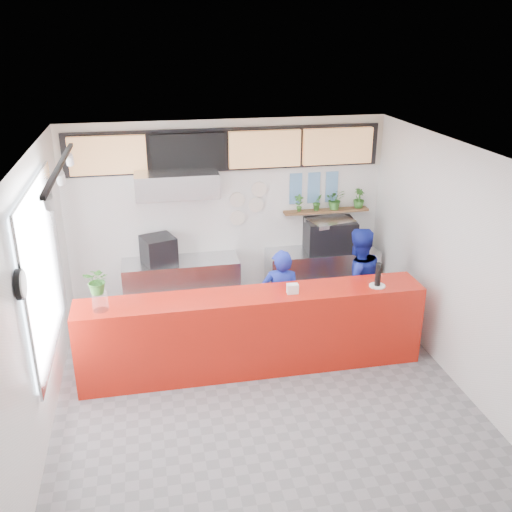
# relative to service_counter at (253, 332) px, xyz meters

# --- Properties ---
(floor) EXTENTS (5.00, 5.00, 0.00)m
(floor) POSITION_rel_service_counter_xyz_m (0.00, -0.40, -0.55)
(floor) COLOR slate
(floor) RESTS_ON ground
(ceiling) EXTENTS (5.00, 5.00, 0.00)m
(ceiling) POSITION_rel_service_counter_xyz_m (0.00, -0.40, 2.45)
(ceiling) COLOR silver
(wall_back) EXTENTS (5.00, 0.00, 5.00)m
(wall_back) POSITION_rel_service_counter_xyz_m (0.00, 2.10, 0.95)
(wall_back) COLOR white
(wall_back) RESTS_ON ground
(wall_left) EXTENTS (0.00, 5.00, 5.00)m
(wall_left) POSITION_rel_service_counter_xyz_m (-2.50, -0.40, 0.95)
(wall_left) COLOR white
(wall_left) RESTS_ON ground
(wall_right) EXTENTS (0.00, 5.00, 5.00)m
(wall_right) POSITION_rel_service_counter_xyz_m (2.50, -0.40, 0.95)
(wall_right) COLOR white
(wall_right) RESTS_ON ground
(service_counter) EXTENTS (4.50, 0.60, 1.10)m
(service_counter) POSITION_rel_service_counter_xyz_m (0.00, 0.00, 0.00)
(service_counter) COLOR red
(service_counter) RESTS_ON ground
(cream_band) EXTENTS (5.00, 0.02, 0.80)m
(cream_band) POSITION_rel_service_counter_xyz_m (0.00, 2.09, 2.05)
(cream_band) COLOR beige
(cream_band) RESTS_ON wall_back
(prep_bench) EXTENTS (1.80, 0.60, 0.90)m
(prep_bench) POSITION_rel_service_counter_xyz_m (-0.80, 1.80, -0.10)
(prep_bench) COLOR #B2B5BA
(prep_bench) RESTS_ON ground
(panini_oven) EXTENTS (0.58, 0.58, 0.41)m
(panini_oven) POSITION_rel_service_counter_xyz_m (-1.12, 1.80, 0.56)
(panini_oven) COLOR black
(panini_oven) RESTS_ON prep_bench
(extraction_hood) EXTENTS (1.20, 0.70, 0.35)m
(extraction_hood) POSITION_rel_service_counter_xyz_m (-0.80, 1.75, 1.60)
(extraction_hood) COLOR #B2B5BA
(extraction_hood) RESTS_ON ceiling
(hood_lip) EXTENTS (1.20, 0.69, 0.31)m
(hood_lip) POSITION_rel_service_counter_xyz_m (-0.80, 1.75, 1.40)
(hood_lip) COLOR #B2B5BA
(hood_lip) RESTS_ON ceiling
(right_bench) EXTENTS (1.80, 0.60, 0.90)m
(right_bench) POSITION_rel_service_counter_xyz_m (1.50, 1.80, -0.10)
(right_bench) COLOR #B2B5BA
(right_bench) RESTS_ON ground
(espresso_machine) EXTENTS (0.82, 0.61, 0.50)m
(espresso_machine) POSITION_rel_service_counter_xyz_m (1.62, 1.80, 0.60)
(espresso_machine) COLOR black
(espresso_machine) RESTS_ON right_bench
(espresso_tray) EXTENTS (0.79, 0.63, 0.06)m
(espresso_tray) POSITION_rel_service_counter_xyz_m (1.62, 1.80, 0.83)
(espresso_tray) COLOR silver
(espresso_tray) RESTS_ON espresso_machine
(herb_shelf) EXTENTS (1.40, 0.18, 0.04)m
(herb_shelf) POSITION_rel_service_counter_xyz_m (1.60, 2.00, 0.95)
(herb_shelf) COLOR brown
(herb_shelf) RESTS_ON wall_back
(menu_board_far_left) EXTENTS (1.10, 0.10, 0.55)m
(menu_board_far_left) POSITION_rel_service_counter_xyz_m (-1.75, 1.98, 2.00)
(menu_board_far_left) COLOR tan
(menu_board_far_left) RESTS_ON wall_back
(menu_board_mid_left) EXTENTS (1.10, 0.10, 0.55)m
(menu_board_mid_left) POSITION_rel_service_counter_xyz_m (-0.59, 1.98, 2.00)
(menu_board_mid_left) COLOR black
(menu_board_mid_left) RESTS_ON wall_back
(menu_board_mid_right) EXTENTS (1.10, 0.10, 0.55)m
(menu_board_mid_right) POSITION_rel_service_counter_xyz_m (0.57, 1.98, 2.00)
(menu_board_mid_right) COLOR tan
(menu_board_mid_right) RESTS_ON wall_back
(menu_board_far_right) EXTENTS (1.10, 0.10, 0.55)m
(menu_board_far_right) POSITION_rel_service_counter_xyz_m (1.73, 1.98, 2.00)
(menu_board_far_right) COLOR tan
(menu_board_far_right) RESTS_ON wall_back
(soffit) EXTENTS (4.80, 0.04, 0.65)m
(soffit) POSITION_rel_service_counter_xyz_m (0.00, 2.06, 2.00)
(soffit) COLOR black
(soffit) RESTS_ON wall_back
(window_pane) EXTENTS (0.04, 2.20, 1.90)m
(window_pane) POSITION_rel_service_counter_xyz_m (-2.47, -0.10, 1.15)
(window_pane) COLOR silver
(window_pane) RESTS_ON wall_left
(window_frame) EXTENTS (0.03, 2.30, 2.00)m
(window_frame) POSITION_rel_service_counter_xyz_m (-2.45, -0.10, 1.15)
(window_frame) COLOR #B2B5BA
(window_frame) RESTS_ON wall_left
(wall_clock_rim) EXTENTS (0.05, 0.30, 0.30)m
(wall_clock_rim) POSITION_rel_service_counter_xyz_m (-2.46, -1.30, 1.50)
(wall_clock_rim) COLOR black
(wall_clock_rim) RESTS_ON wall_left
(wall_clock_face) EXTENTS (0.02, 0.26, 0.26)m
(wall_clock_face) POSITION_rel_service_counter_xyz_m (-2.43, -1.30, 1.50)
(wall_clock_face) COLOR white
(wall_clock_face) RESTS_ON wall_left
(track_rail) EXTENTS (0.05, 2.40, 0.04)m
(track_rail) POSITION_rel_service_counter_xyz_m (-2.10, -0.40, 2.39)
(track_rail) COLOR black
(track_rail) RESTS_ON ceiling
(dec_plate_a) EXTENTS (0.24, 0.03, 0.24)m
(dec_plate_a) POSITION_rel_service_counter_xyz_m (0.15, 2.07, 1.20)
(dec_plate_a) COLOR silver
(dec_plate_a) RESTS_ON wall_back
(dec_plate_b) EXTENTS (0.24, 0.03, 0.24)m
(dec_plate_b) POSITION_rel_service_counter_xyz_m (0.45, 2.07, 1.10)
(dec_plate_b) COLOR silver
(dec_plate_b) RESTS_ON wall_back
(dec_plate_c) EXTENTS (0.24, 0.03, 0.24)m
(dec_plate_c) POSITION_rel_service_counter_xyz_m (0.15, 2.07, 0.90)
(dec_plate_c) COLOR silver
(dec_plate_c) RESTS_ON wall_back
(dec_plate_d) EXTENTS (0.24, 0.03, 0.24)m
(dec_plate_d) POSITION_rel_service_counter_xyz_m (0.50, 2.07, 1.35)
(dec_plate_d) COLOR silver
(dec_plate_d) RESTS_ON wall_back
(photo_frame_a) EXTENTS (0.20, 0.02, 0.25)m
(photo_frame_a) POSITION_rel_service_counter_xyz_m (1.10, 2.08, 1.45)
(photo_frame_a) COLOR #598CBF
(photo_frame_a) RESTS_ON wall_back
(photo_frame_b) EXTENTS (0.20, 0.02, 0.25)m
(photo_frame_b) POSITION_rel_service_counter_xyz_m (1.40, 2.08, 1.45)
(photo_frame_b) COLOR #598CBF
(photo_frame_b) RESTS_ON wall_back
(photo_frame_c) EXTENTS (0.20, 0.02, 0.25)m
(photo_frame_c) POSITION_rel_service_counter_xyz_m (1.70, 2.08, 1.45)
(photo_frame_c) COLOR #598CBF
(photo_frame_c) RESTS_ON wall_back
(photo_frame_d) EXTENTS (0.20, 0.02, 0.25)m
(photo_frame_d) POSITION_rel_service_counter_xyz_m (1.10, 2.08, 1.20)
(photo_frame_d) COLOR #598CBF
(photo_frame_d) RESTS_ON wall_back
(photo_frame_e) EXTENTS (0.20, 0.02, 0.25)m
(photo_frame_e) POSITION_rel_service_counter_xyz_m (1.40, 2.08, 1.20)
(photo_frame_e) COLOR #598CBF
(photo_frame_e) RESTS_ON wall_back
(photo_frame_f) EXTENTS (0.20, 0.02, 0.25)m
(photo_frame_f) POSITION_rel_service_counter_xyz_m (1.70, 2.08, 1.20)
(photo_frame_f) COLOR #598CBF
(photo_frame_f) RESTS_ON wall_back
(staff_center) EXTENTS (0.60, 0.45, 1.49)m
(staff_center) POSITION_rel_service_counter_xyz_m (0.48, 0.45, 0.20)
(staff_center) COLOR navy
(staff_center) RESTS_ON ground
(staff_right) EXTENTS (0.88, 0.73, 1.66)m
(staff_right) POSITION_rel_service_counter_xyz_m (1.65, 0.64, 0.28)
(staff_right) COLOR navy
(staff_right) RESTS_ON ground
(herb_a) EXTENTS (0.17, 0.15, 0.28)m
(herb_a) POSITION_rel_service_counter_xyz_m (1.14, 2.00, 1.11)
(herb_a) COLOR #316B25
(herb_a) RESTS_ON herb_shelf
(herb_b) EXTENTS (0.17, 0.15, 0.27)m
(herb_b) POSITION_rel_service_counter_xyz_m (1.45, 2.00, 1.10)
(herb_b) COLOR #316B25
(herb_b) RESTS_ON herb_shelf
(herb_c) EXTENTS (0.34, 0.31, 0.34)m
(herb_c) POSITION_rel_service_counter_xyz_m (1.74, 2.00, 1.14)
(herb_c) COLOR #316B25
(herb_c) RESTS_ON herb_shelf
(herb_d) EXTENTS (0.23, 0.22, 0.32)m
(herb_d) POSITION_rel_service_counter_xyz_m (2.15, 2.00, 1.13)
(herb_d) COLOR #316B25
(herb_d) RESTS_ON herb_shelf
(glass_vase) EXTENTS (0.23, 0.23, 0.23)m
(glass_vase) POSITION_rel_service_counter_xyz_m (-1.88, -0.07, 0.67)
(glass_vase) COLOR white
(glass_vase) RESTS_ON service_counter
(basil_vase) EXTENTS (0.38, 0.36, 0.34)m
(basil_vase) POSITION_rel_service_counter_xyz_m (-1.88, -0.07, 0.94)
(basil_vase) COLOR #316B25
(basil_vase) RESTS_ON glass_vase
(napkin_holder) EXTENTS (0.15, 0.09, 0.13)m
(napkin_holder) POSITION_rel_service_counter_xyz_m (0.50, -0.07, 0.61)
(napkin_holder) COLOR white
(napkin_holder) RESTS_ON service_counter
(white_plate) EXTENTS (0.23, 0.23, 0.02)m
(white_plate) POSITION_rel_service_counter_xyz_m (1.65, -0.09, 0.56)
(white_plate) COLOR white
(white_plate) RESTS_ON service_counter
(pepper_mill) EXTENTS (0.10, 0.10, 0.31)m
(pepper_mill) POSITION_rel_service_counter_xyz_m (1.65, -0.09, 0.72)
(pepper_mill) COLOR black
(pepper_mill) RESTS_ON white_plate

